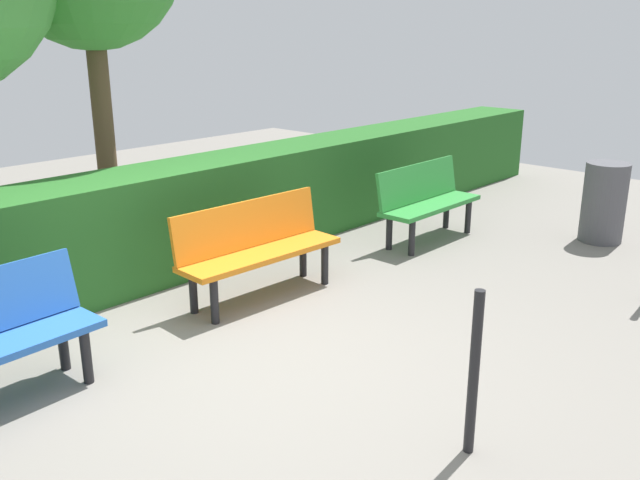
% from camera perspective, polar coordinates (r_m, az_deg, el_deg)
% --- Properties ---
extents(ground_plane, '(16.66, 16.66, 0.00)m').
position_cam_1_polar(ground_plane, '(5.16, -7.34, -9.80)').
color(ground_plane, gray).
extents(bench_green, '(1.44, 0.46, 0.86)m').
position_cam_1_polar(bench_green, '(7.81, 8.82, 3.42)').
color(bench_green, '#2D8C38').
rests_on(bench_green, ground_plane).
extents(bench_orange, '(1.60, 0.52, 0.86)m').
position_cam_1_polar(bench_orange, '(6.12, -5.33, -0.40)').
color(bench_orange, orange).
rests_on(bench_orange, ground_plane).
extents(hedge_row, '(12.66, 0.76, 1.05)m').
position_cam_1_polar(hedge_row, '(6.99, -10.87, 2.03)').
color(hedge_row, '#266023').
rests_on(hedge_row, ground_plane).
extents(railing_post_mid, '(0.06, 0.06, 1.00)m').
position_cam_1_polar(railing_post_mid, '(3.98, 12.70, -10.81)').
color(railing_post_mid, black).
rests_on(railing_post_mid, ground_plane).
extents(trash_bin, '(0.47, 0.47, 0.90)m').
position_cam_1_polar(trash_bin, '(8.31, 22.59, 2.91)').
color(trash_bin, '#4C4C51').
rests_on(trash_bin, ground_plane).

